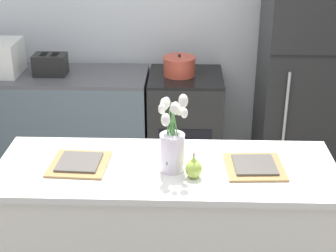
% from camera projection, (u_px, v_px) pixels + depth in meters
% --- Properties ---
extents(back_wall, '(5.20, 0.08, 2.70)m').
position_uv_depth(back_wall, '(175.00, 8.00, 4.35)').
color(back_wall, silver).
rests_on(back_wall, ground_plane).
extents(kitchen_island, '(1.80, 0.66, 0.92)m').
position_uv_depth(kitchen_island, '(166.00, 238.00, 2.89)').
color(kitchen_island, silver).
rests_on(kitchen_island, ground_plane).
extents(back_counter, '(1.68, 0.60, 0.88)m').
position_uv_depth(back_counter, '(49.00, 123.00, 4.39)').
color(back_counter, slate).
rests_on(back_counter, ground_plane).
extents(stove_range, '(0.60, 0.61, 0.88)m').
position_uv_depth(stove_range, '(185.00, 125.00, 4.35)').
color(stove_range, black).
rests_on(stove_range, ground_plane).
extents(refrigerator, '(0.68, 0.67, 1.85)m').
position_uv_depth(refrigerator, '(304.00, 72.00, 4.12)').
color(refrigerator, black).
rests_on(refrigerator, ground_plane).
extents(flower_vase, '(0.15, 0.17, 0.43)m').
position_uv_depth(flower_vase, '(172.00, 142.00, 2.61)').
color(flower_vase, silver).
rests_on(flower_vase, kitchen_island).
extents(pear_figurine, '(0.09, 0.09, 0.14)m').
position_uv_depth(pear_figurine, '(194.00, 168.00, 2.57)').
color(pear_figurine, '#9EBC47').
rests_on(pear_figurine, kitchen_island).
extents(plate_setting_left, '(0.32, 0.32, 0.02)m').
position_uv_depth(plate_setting_left, '(79.00, 164.00, 2.71)').
color(plate_setting_left, olive).
rests_on(plate_setting_left, kitchen_island).
extents(plate_setting_right, '(0.32, 0.32, 0.02)m').
position_uv_depth(plate_setting_right, '(254.00, 166.00, 2.68)').
color(plate_setting_right, olive).
rests_on(plate_setting_right, kitchen_island).
extents(toaster, '(0.28, 0.18, 0.17)m').
position_uv_depth(toaster, '(50.00, 64.00, 4.15)').
color(toaster, black).
rests_on(toaster, back_counter).
extents(cooking_pot, '(0.26, 0.26, 0.18)m').
position_uv_depth(cooking_pot, '(179.00, 66.00, 4.15)').
color(cooking_pot, '#CC4C38').
rests_on(cooking_pot, stove_range).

